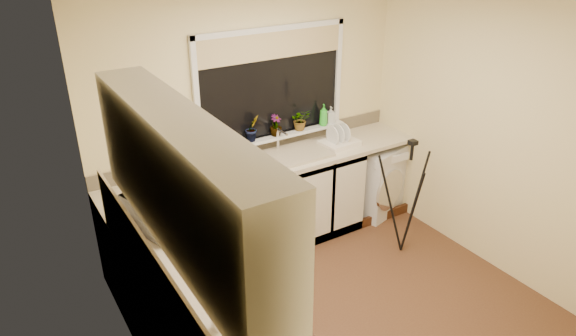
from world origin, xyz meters
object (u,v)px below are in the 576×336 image
Objects in this scene: plant_c at (276,125)px; dish_rack at (339,143)px; steel_jar at (217,322)px; tripod at (407,198)px; plant_b at (252,128)px; plant_d at (300,120)px; soap_bottle_clear at (331,115)px; kettle at (172,218)px; soap_bottle_green at (324,115)px; laptop at (222,170)px; washing_machine at (372,178)px; microwave at (159,212)px; cup_back at (345,134)px.

dish_rack is at bearing -23.87° from plant_c.
steel_jar is 0.46× the size of plant_c.
plant_c is at bearing 119.52° from tripod.
tripod is 4.65× the size of plant_b.
soap_bottle_clear is (0.38, 0.00, -0.02)m from plant_d.
soap_bottle_clear is (2.08, 0.89, 0.13)m from kettle.
plant_b reaches higher than plant_c.
soap_bottle_green is (-0.03, 0.24, 0.24)m from dish_rack.
laptop is at bearing 41.44° from kettle.
soap_bottle_clear reaches higher than dish_rack.
kettle is (-2.50, -0.64, 0.62)m from washing_machine.
washing_machine is at bearing -31.29° from soap_bottle_clear.
tripod is at bearing -13.09° from laptop.
soap_bottle_clear is at bearing 68.86° from dish_rack.
microwave is 3.98× the size of cup_back.
steel_jar is at bearing -128.21° from plant_c.
steel_jar is at bearing -97.80° from kettle.
plant_b is (-1.08, 1.04, 0.59)m from tripod.
plant_b reaches higher than steel_jar.
plant_d is (1.00, 0.27, 0.19)m from laptop.
tripod is at bearing -51.45° from plant_c.
washing_machine is 0.65m from cup_back.
soap_bottle_green is (2.03, 0.78, 0.13)m from microwave.
microwave reaches higher than cup_back.
washing_machine is at bearing -18.90° from cup_back.
soap_bottle_clear reaches higher than kettle.
tripod is at bearing -77.89° from dish_rack.
kettle is 2.10m from dish_rack.
steel_jar is 2.72m from plant_d.
kettle is at bearing -156.72° from soap_bottle_clear.
dish_rack is 0.35m from soap_bottle_clear.
soap_bottle_green reaches higher than plant_d.
cup_back is at bearing -29.64° from soap_bottle_green.
steel_jar is at bearing -145.99° from dish_rack.
plant_c is (1.56, 1.98, 0.21)m from steel_jar.
laptop is 1.48m from cup_back.
tripod is (1.54, -0.76, -0.38)m from laptop.
dish_rack reaches higher than washing_machine.
soap_bottle_green is at bearing 95.55° from tripod.
plant_c is at bearing 170.10° from cup_back.
dish_rack is at bearing 38.66° from steel_jar.
washing_machine is at bearing -12.68° from plant_c.
cup_back is (2.17, 0.75, -0.06)m from kettle.
dish_rack is 0.77× the size of microwave.
soap_bottle_green reaches higher than dish_rack.
laptop is at bearing -148.79° from plant_b.
kettle is (-0.70, -0.61, 0.04)m from laptop.
laptop is at bearing -168.76° from soap_bottle_green.
kettle is 2.26× the size of steel_jar.
plant_c reaches higher than steel_jar.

